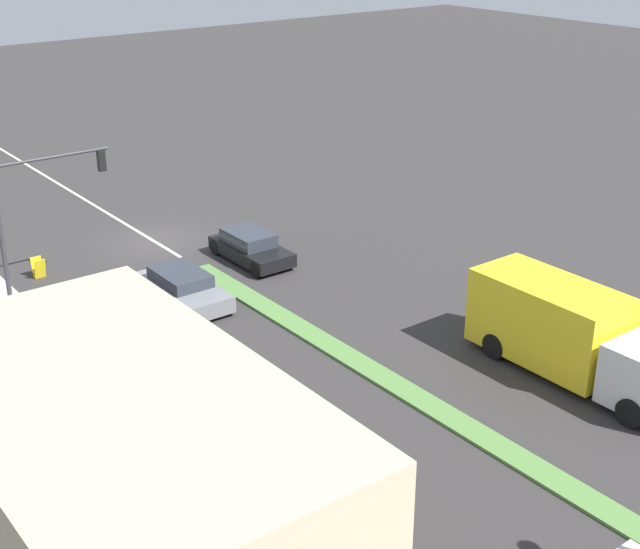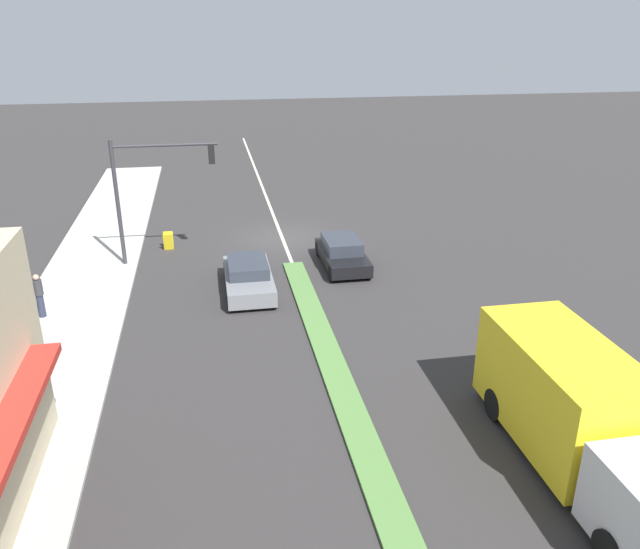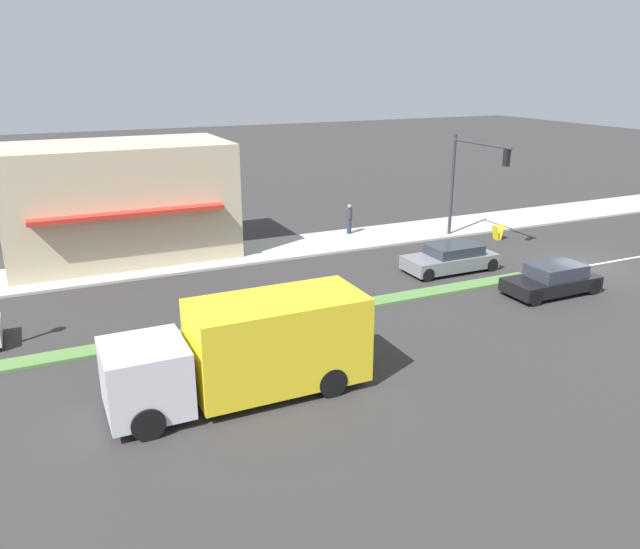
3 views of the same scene
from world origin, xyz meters
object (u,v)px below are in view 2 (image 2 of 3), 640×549
Objects in this scene: delivery_truck at (580,414)px; suv_grey at (248,277)px; warning_aframe_sign at (168,241)px; traffic_signal_main at (149,181)px; suv_black at (342,253)px; pedestrian at (39,295)px.

suv_grey is (7.20, -12.43, -0.86)m from delivery_truck.
suv_grey reaches higher than warning_aframe_sign.
warning_aframe_sign is 0.11× the size of delivery_truck.
traffic_signal_main is at bearing 77.05° from warning_aframe_sign.
delivery_truck is 1.70× the size of suv_grey.
traffic_signal_main is 9.13m from suv_black.
delivery_truck is (-15.00, 11.08, 0.46)m from pedestrian.
traffic_signal_main reaches higher than suv_grey.
suv_grey is at bearing 135.69° from traffic_signal_main.
suv_black is 4.84m from suv_grey.
warning_aframe_sign is (-4.32, -7.10, -0.59)m from pedestrian.
traffic_signal_main is 3.31× the size of pedestrian.
traffic_signal_main is 0.75× the size of delivery_truck.
warning_aframe_sign is at bearing -102.95° from traffic_signal_main.
pedestrian reaches higher than suv_black.
suv_black is (-8.32, 1.80, -3.28)m from traffic_signal_main.
delivery_truck reaches higher than warning_aframe_sign.
suv_black is at bearing -79.04° from delivery_truck.
pedestrian is at bearing 53.16° from traffic_signal_main.
warning_aframe_sign is at bearing -58.79° from suv_grey.
pedestrian is at bearing -36.46° from delivery_truck.
traffic_signal_main is 19.85m from delivery_truck.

